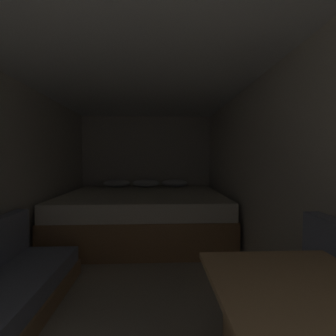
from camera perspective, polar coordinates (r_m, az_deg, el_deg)
ground_plane at (r=2.54m, az=-8.16°, el=-26.22°), size 6.76×6.76×0.00m
wall_back at (r=4.63m, az=-5.25°, el=-0.05°), size 2.60×0.05×2.03m
wall_right at (r=2.46m, az=22.79°, el=-2.40°), size 0.05×4.76×2.03m
ceiling_slab at (r=2.38m, az=-8.48°, el=23.14°), size 2.60×4.76×0.05m
bed at (r=3.73m, az=-5.99°, el=-11.05°), size 2.38×1.89×0.82m
dinette_table at (r=1.13m, az=28.73°, el=-28.81°), size 0.62×0.58×0.75m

